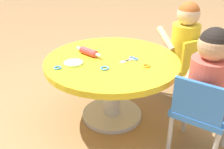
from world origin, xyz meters
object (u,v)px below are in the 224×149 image
seated_child_left (209,73)px  seated_child_right (185,35)px  child_chair_left (201,111)px  craft_scissors (131,59)px  craft_table (112,73)px  child_chair_right (185,64)px  rolling_pin (89,52)px

seated_child_left → seated_child_right: 0.66m
child_chair_left → craft_scissors: size_ratio=3.77×
seated_child_left → craft_table: bearing=44.6°
child_chair_right → seated_child_right: size_ratio=1.05×
seated_child_left → craft_scissors: size_ratio=3.59×
craft_scissors → child_chair_left: bearing=-146.4°
child_chair_right → craft_scissors: (-0.18, 0.50, 0.16)m
child_chair_right → child_chair_left: bearing=162.2°
child_chair_right → craft_scissors: size_ratio=3.77×
craft_table → craft_scissors: size_ratio=6.43×
seated_child_right → craft_scissors: seated_child_right is taller
seated_child_right → rolling_pin: (-0.08, 0.76, -0.04)m
child_chair_right → seated_child_right: (0.04, 0.01, 0.23)m
child_chair_left → child_chair_right: 0.66m
child_chair_right → seated_child_right: bearing=16.4°
rolling_pin → child_chair_left: bearing=-136.0°
rolling_pin → craft_scissors: rolling_pin is taller
seated_child_left → craft_scissors: bearing=37.9°
child_chair_right → craft_scissors: 0.55m
craft_table → craft_scissors: bearing=-106.1°
child_chair_right → rolling_pin: (-0.04, 0.77, 0.18)m
seated_child_right → rolling_pin: seated_child_right is taller
seated_child_left → seated_child_right: same height
child_chair_right → craft_scissors: child_chair_right is taller
craft_table → rolling_pin: 0.22m
craft_table → seated_child_right: seated_child_right is taller
craft_table → rolling_pin: size_ratio=4.67×
child_chair_right → rolling_pin: 0.79m
craft_table → seated_child_right: bearing=-73.2°
seated_child_right → craft_scissors: 0.54m
child_chair_right → craft_table: bearing=103.3°
child_chair_left → craft_scissors: bearing=33.6°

